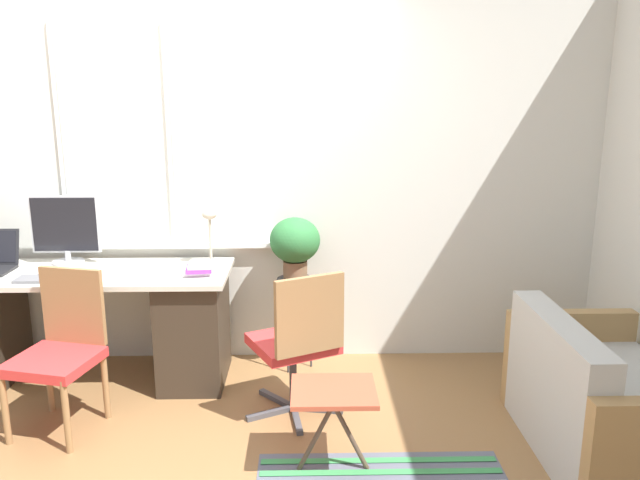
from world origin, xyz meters
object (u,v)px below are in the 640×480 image
couch_loveseat (604,407)px  folding_stool (333,397)px  office_chair_swivel (298,341)px  desk_chair_wooden (60,348)px  potted_plant (295,243)px  plant_stand (295,290)px  desk_lamp (210,227)px  keyboard (48,279)px  monitor (65,229)px  mouse (91,279)px  book_stack (200,269)px

couch_loveseat → folding_stool: 1.42m
office_chair_swivel → folding_stool: (0.18, -0.55, -0.07)m
desk_chair_wooden → potted_plant: 1.55m
desk_chair_wooden → plant_stand: bearing=43.8°
office_chair_swivel → potted_plant: size_ratio=2.15×
desk_chair_wooden → couch_loveseat: desk_chair_wooden is taller
plant_stand → folding_stool: (0.20, -1.22, -0.15)m
office_chair_swivel → desk_chair_wooden: bearing=-23.1°
desk_lamp → office_chair_swivel: (0.58, -0.63, -0.54)m
desk_chair_wooden → couch_loveseat: 2.94m
keyboard → couch_loveseat: (3.10, -0.73, -0.49)m
monitor → plant_stand: 1.57m
mouse → desk_lamp: bearing=27.8°
desk_chair_wooden → potted_plant: (1.30, 0.74, 0.42)m
keyboard → mouse: size_ratio=6.26×
keyboard → couch_loveseat: 3.23m
couch_loveseat → folding_stool: bearing=94.8°
office_chair_swivel → couch_loveseat: 1.66m
keyboard → book_stack: (0.90, 0.10, 0.03)m
couch_loveseat → plant_stand: size_ratio=1.86×
book_stack → plant_stand: book_stack is taller
office_chair_swivel → plant_stand: office_chair_swivel is taller
keyboard → folding_stool: bearing=-26.8°
book_stack → potted_plant: (0.59, 0.26, 0.10)m
monitor → book_stack: monitor is taller
potted_plant → keyboard: bearing=-166.3°
book_stack → desk_chair_wooden: bearing=-145.8°
monitor → keyboard: 0.45m
mouse → office_chair_swivel: (1.25, -0.28, -0.30)m
monitor → book_stack: bearing=-17.6°
mouse → book_stack: book_stack is taller
office_chair_swivel → book_stack: bearing=-59.9°
desk_chair_wooden → folding_stool: desk_chair_wooden is taller
mouse → couch_loveseat: 2.97m
mouse → book_stack: 0.64m
book_stack → folding_stool: (0.79, -0.96, -0.38)m
mouse → potted_plant: (1.22, 0.39, 0.12)m
mouse → potted_plant: 1.29m
office_chair_swivel → folding_stool: 0.58m
book_stack → keyboard: bearing=-173.4°
plant_stand → office_chair_swivel: bearing=-87.9°
desk_lamp → desk_chair_wooden: bearing=-136.7°
couch_loveseat → potted_plant: bearing=55.8°
desk_chair_wooden → couch_loveseat: size_ratio=0.75×
monitor → mouse: (0.29, -0.42, -0.22)m
monitor → desk_chair_wooden: monitor is taller
folding_stool → desk_chair_wooden: bearing=162.5°
mouse → folding_stool: size_ratio=0.13×
mouse → office_chair_swivel: office_chair_swivel is taller
mouse → folding_stool: 1.69m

